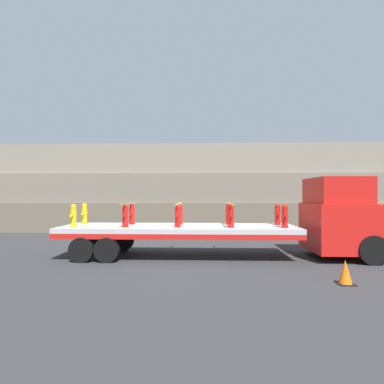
% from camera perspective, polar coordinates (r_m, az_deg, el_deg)
% --- Properties ---
extents(ground_plane, '(120.00, 120.00, 0.00)m').
position_cam_1_polar(ground_plane, '(12.51, -2.52, -12.17)').
color(ground_plane, '#2D2D30').
extents(rock_cliff, '(60.00, 3.30, 5.94)m').
position_cam_1_polar(rock_cliff, '(21.10, -0.62, 0.70)').
color(rock_cliff, '#665B4C').
rests_on(rock_cliff, ground_plane).
extents(truck_cab, '(2.74, 2.71, 3.21)m').
position_cam_1_polar(truck_cab, '(13.52, 27.04, -4.48)').
color(truck_cab, red).
rests_on(truck_cab, ground_plane).
extents(flatbed_trailer, '(9.48, 2.60, 1.26)m').
position_cam_1_polar(flatbed_trailer, '(12.40, -5.11, -7.46)').
color(flatbed_trailer, '#B2B2B7').
rests_on(flatbed_trailer, ground_plane).
extents(fire_hydrant_yellow_near_0, '(0.28, 0.53, 0.90)m').
position_cam_1_polar(fire_hydrant_yellow_near_0, '(12.76, -21.65, -4.23)').
color(fire_hydrant_yellow_near_0, gold).
rests_on(fire_hydrant_yellow_near_0, flatbed_trailer).
extents(fire_hydrant_yellow_far_0, '(0.28, 0.53, 0.90)m').
position_cam_1_polar(fire_hydrant_yellow_far_0, '(13.77, -19.81, -3.95)').
color(fire_hydrant_yellow_far_0, gold).
rests_on(fire_hydrant_yellow_far_0, flatbed_trailer).
extents(fire_hydrant_red_near_1, '(0.28, 0.53, 0.90)m').
position_cam_1_polar(fire_hydrant_red_near_1, '(12.09, -12.59, -4.46)').
color(fire_hydrant_red_near_1, red).
rests_on(fire_hydrant_red_near_1, flatbed_trailer).
extents(fire_hydrant_red_far_1, '(0.28, 0.53, 0.90)m').
position_cam_1_polar(fire_hydrant_red_far_1, '(13.15, -11.38, -4.14)').
color(fire_hydrant_red_far_1, red).
rests_on(fire_hydrant_red_far_1, flatbed_trailer).
extents(fire_hydrant_red_near_2, '(0.28, 0.53, 0.90)m').
position_cam_1_polar(fire_hydrant_red_near_2, '(11.74, -2.73, -4.59)').
color(fire_hydrant_red_near_2, red).
rests_on(fire_hydrant_red_near_2, flatbed_trailer).
extents(fire_hydrant_red_far_2, '(0.28, 0.53, 0.90)m').
position_cam_1_polar(fire_hydrant_red_far_2, '(12.83, -2.32, -4.24)').
color(fire_hydrant_red_far_2, red).
rests_on(fire_hydrant_red_far_2, flatbed_trailer).
extents(fire_hydrant_red_near_3, '(0.28, 0.53, 0.90)m').
position_cam_1_polar(fire_hydrant_red_near_3, '(11.75, 7.42, -4.58)').
color(fire_hydrant_red_near_3, red).
rests_on(fire_hydrant_red_near_3, flatbed_trailer).
extents(fire_hydrant_red_far_3, '(0.28, 0.53, 0.90)m').
position_cam_1_polar(fire_hydrant_red_far_3, '(12.84, 6.96, -4.23)').
color(fire_hydrant_red_far_3, red).
rests_on(fire_hydrant_red_far_3, flatbed_trailer).
extents(fire_hydrant_red_near_4, '(0.28, 0.53, 0.90)m').
position_cam_1_polar(fire_hydrant_red_near_4, '(12.12, 17.24, -4.44)').
color(fire_hydrant_red_near_4, red).
rests_on(fire_hydrant_red_near_4, flatbed_trailer).
extents(fire_hydrant_red_far_4, '(0.28, 0.53, 0.90)m').
position_cam_1_polar(fire_hydrant_red_far_4, '(13.18, 15.98, -4.12)').
color(fire_hydrant_red_far_4, red).
rests_on(fire_hydrant_red_far_4, flatbed_trailer).
extents(cargo_strap_rear, '(0.05, 2.70, 0.01)m').
position_cam_1_polar(cargo_strap_rear, '(12.59, -11.95, -2.18)').
color(cargo_strap_rear, yellow).
rests_on(cargo_strap_rear, fire_hydrant_red_near_1).
extents(cargo_strap_middle, '(0.05, 2.70, 0.01)m').
position_cam_1_polar(cargo_strap_middle, '(12.26, -2.51, -2.24)').
color(cargo_strap_middle, yellow).
rests_on(cargo_strap_middle, fire_hydrant_red_near_2).
extents(cargo_strap_front, '(0.05, 2.70, 0.01)m').
position_cam_1_polar(cargo_strap_front, '(12.27, 7.18, -2.23)').
color(cargo_strap_front, yellow).
rests_on(cargo_strap_front, fire_hydrant_red_near_3).
extents(traffic_cone, '(0.46, 0.46, 0.68)m').
position_cam_1_polar(traffic_cone, '(9.77, 27.18, -13.47)').
color(traffic_cone, black).
rests_on(traffic_cone, ground_plane).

